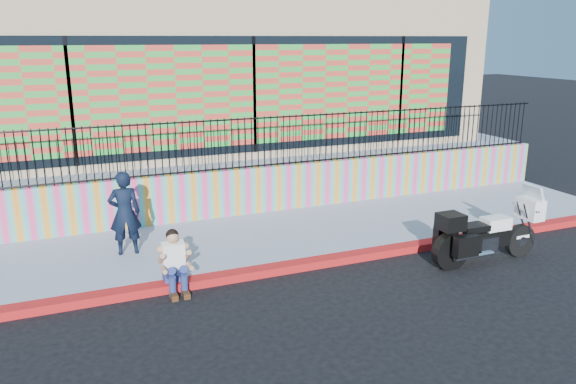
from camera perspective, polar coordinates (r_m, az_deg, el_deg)
ground at (r=10.88m, az=3.92°, el=-7.37°), size 90.00×90.00×0.00m
red_curb at (r=10.85m, az=3.92°, el=-7.00°), size 16.00×0.30×0.15m
sidewalk at (r=12.26m, az=0.52°, el=-4.29°), size 16.00×3.00×0.15m
mural_wall at (r=13.49m, az=-2.10°, el=0.33°), size 16.00×0.20×1.10m
metal_fence at (r=13.24m, az=-2.15°, el=5.14°), size 15.80×0.04×1.20m
elevated_platform at (r=18.26m, az=-7.66°, el=3.96°), size 16.00×10.00×1.25m
storefront_building at (r=17.72m, az=-7.79°, el=12.17°), size 14.00×8.06×4.00m
police_motorcycle at (r=11.39m, az=19.42°, el=-3.92°), size 2.33×0.77×1.45m
police_officer at (r=11.17m, az=-16.26°, el=-2.07°), size 0.62×0.42×1.64m
seated_man at (r=9.78m, az=-11.36°, el=-7.51°), size 0.54×0.71×1.06m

